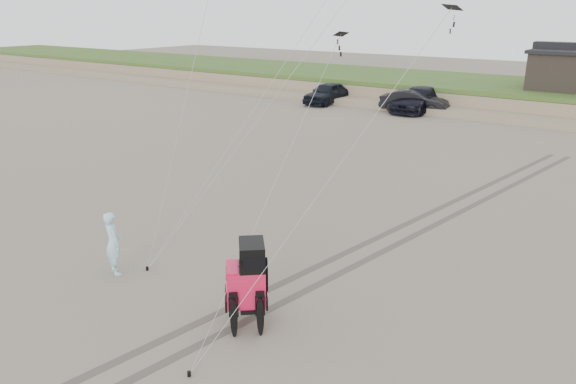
% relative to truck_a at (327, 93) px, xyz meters
% --- Properties ---
extents(ground, '(160.00, 160.00, 0.00)m').
position_rel_truck_a_xyz_m(ground, '(15.06, -30.08, -0.86)').
color(ground, '#6B6054').
rests_on(ground, ground).
extents(dune_ridge, '(160.00, 14.25, 1.73)m').
position_rel_truck_a_xyz_m(dune_ridge, '(15.06, 7.42, -0.03)').
color(dune_ridge, '#7A6B54').
rests_on(dune_ridge, ground).
extents(truck_a, '(2.15, 5.07, 1.71)m').
position_rel_truck_a_xyz_m(truck_a, '(0.00, 0.00, 0.00)').
color(truck_a, black).
rests_on(truck_a, ground).
extents(truck_b, '(5.20, 2.57, 1.64)m').
position_rel_truck_a_xyz_m(truck_b, '(7.41, 0.42, -0.04)').
color(truck_b, black).
rests_on(truck_b, ground).
extents(truck_c, '(2.51, 6.15, 1.78)m').
position_rel_truck_a_xyz_m(truck_c, '(7.50, 1.02, 0.03)').
color(truck_c, black).
rests_on(truck_c, ground).
extents(jeep, '(4.79, 4.60, 1.73)m').
position_rel_truck_a_xyz_m(jeep, '(16.48, -29.69, 0.01)').
color(jeep, '#E01641').
rests_on(jeep, ground).
extents(man, '(0.80, 0.66, 1.90)m').
position_rel_truck_a_xyz_m(man, '(11.56, -29.81, 0.09)').
color(man, '#95CFE6').
rests_on(man, ground).
extents(stake_main, '(0.08, 0.08, 0.12)m').
position_rel_truck_a_xyz_m(stake_main, '(12.18, -29.17, -0.80)').
color(stake_main, black).
rests_on(stake_main, ground).
extents(stake_aux, '(0.08, 0.08, 0.12)m').
position_rel_truck_a_xyz_m(stake_aux, '(16.84, -32.01, -0.80)').
color(stake_aux, black).
rests_on(stake_aux, ground).
extents(tire_tracks, '(5.22, 29.74, 0.01)m').
position_rel_truck_a_xyz_m(tire_tracks, '(17.06, -22.08, -0.85)').
color(tire_tracks, '#4C443D').
rests_on(tire_tracks, ground).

